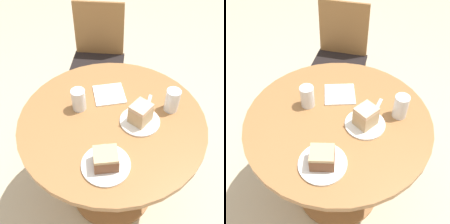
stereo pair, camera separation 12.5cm
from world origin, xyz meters
TOP-DOWN VIEW (x-y plane):
  - ground_plane at (0.00, 0.00)m, footprint 8.00×8.00m
  - table at (0.00, 0.00)m, footprint 0.92×0.92m
  - chair at (-0.07, 0.86)m, footprint 0.46×0.48m
  - plate_near at (0.13, -0.03)m, footprint 0.19×0.19m
  - plate_far at (-0.04, -0.27)m, footprint 0.21×0.21m
  - cake_slice_near at (0.13, -0.03)m, footprint 0.12×0.12m
  - cake_slice_far at (-0.04, -0.27)m, footprint 0.11×0.10m
  - glass_lemonade at (0.30, 0.05)m, footprint 0.07×0.07m
  - glass_water at (-0.16, 0.08)m, footprint 0.07×0.07m
  - napkin_stack at (-0.01, 0.17)m, footprint 0.18×0.18m
  - fork at (0.19, 0.08)m, footprint 0.07×0.16m

SIDE VIEW (x-z plane):
  - ground_plane at x=0.00m, z-range 0.00..0.00m
  - chair at x=-0.07m, z-range 0.02..0.88m
  - table at x=0.00m, z-range 0.16..0.87m
  - fork at x=0.19m, z-range 0.71..0.72m
  - napkin_stack at x=-0.01m, z-range 0.71..0.72m
  - plate_near at x=0.13m, z-range 0.71..0.72m
  - plate_far at x=-0.04m, z-range 0.71..0.72m
  - cake_slice_far at x=-0.04m, z-range 0.72..0.80m
  - glass_water at x=-0.16m, z-range 0.70..0.82m
  - glass_lemonade at x=0.30m, z-range 0.70..0.82m
  - cake_slice_near at x=0.13m, z-range 0.72..0.82m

